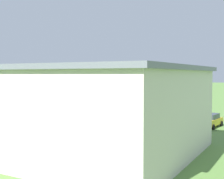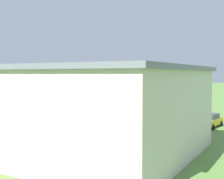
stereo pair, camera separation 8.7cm
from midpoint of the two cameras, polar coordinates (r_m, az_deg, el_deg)
ground_plane at (r=58.86m, az=8.04°, el=-3.52°), size 400.00×400.00×0.00m
hangar at (r=32.44m, az=-18.44°, el=-2.46°), size 37.20×17.82×7.10m
biplane at (r=61.88m, az=3.12°, el=2.17°), size 8.08×6.68×3.64m
car_yellow at (r=39.88m, az=17.58°, el=-5.40°), size 2.54×4.86×1.66m
car_blue at (r=56.27m, az=-18.92°, el=-3.11°), size 2.31×4.40×1.54m
person_walking_on_apron at (r=59.86m, az=-15.78°, el=-2.70°), size 0.51×0.51×1.66m
person_crossing_taxiway at (r=48.01m, az=1.94°, el=-3.94°), size 0.39×0.39×1.64m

